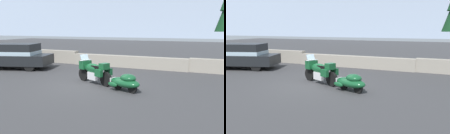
% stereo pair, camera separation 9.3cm
% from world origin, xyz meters
% --- Properties ---
extents(ground_plane, '(80.00, 80.00, 0.00)m').
position_xyz_m(ground_plane, '(0.00, 0.00, 0.00)').
color(ground_plane, '#38383A').
extents(stone_guard_wall, '(24.00, 0.66, 0.94)m').
position_xyz_m(stone_guard_wall, '(-0.15, 5.28, 0.42)').
color(stone_guard_wall, gray).
rests_on(stone_guard_wall, ground).
extents(distant_ridgeline, '(240.00, 80.00, 16.00)m').
position_xyz_m(distant_ridgeline, '(0.00, 95.26, 8.00)').
color(distant_ridgeline, '#99A8BF').
rests_on(distant_ridgeline, ground).
extents(touring_motorcycle, '(2.18, 1.26, 1.33)m').
position_xyz_m(touring_motorcycle, '(0.10, 0.24, 0.62)').
color(touring_motorcycle, black).
rests_on(touring_motorcycle, ground).
extents(car_shaped_trailer, '(2.17, 1.22, 0.76)m').
position_xyz_m(car_shaped_trailer, '(1.96, -0.54, 0.41)').
color(car_shaped_trailer, black).
rests_on(car_shaped_trailer, ground).
extents(suv_at_left_edge, '(5.16, 3.27, 1.63)m').
position_xyz_m(suv_at_left_edge, '(-6.57, 1.84, 0.84)').
color(suv_at_left_edge, black).
rests_on(suv_at_left_edge, ground).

